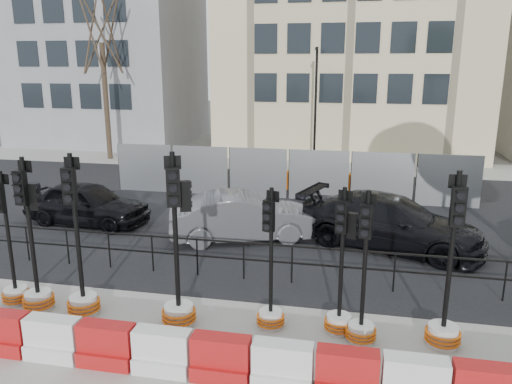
% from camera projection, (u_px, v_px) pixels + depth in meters
% --- Properties ---
extents(ground, '(120.00, 120.00, 0.00)m').
position_uv_depth(ground, '(232.00, 302.00, 11.30)').
color(ground, '#51514C').
rests_on(ground, ground).
extents(sidewalk_near, '(40.00, 6.00, 0.02)m').
position_uv_depth(sidewalk_near, '(189.00, 381.00, 8.45)').
color(sidewalk_near, gray).
rests_on(sidewalk_near, ground).
extents(road, '(40.00, 14.00, 0.03)m').
position_uv_depth(road, '(280.00, 213.00, 17.93)').
color(road, black).
rests_on(road, ground).
extents(sidewalk_far, '(40.00, 4.00, 0.02)m').
position_uv_depth(sidewalk_far, '(306.00, 165.00, 26.47)').
color(sidewalk_far, gray).
rests_on(sidewalk_far, ground).
extents(building_grey, '(11.00, 9.06, 14.00)m').
position_uv_depth(building_grey, '(108.00, 36.00, 33.10)').
color(building_grey, gray).
rests_on(building_grey, ground).
extents(kerb_railing, '(18.00, 0.04, 1.00)m').
position_uv_depth(kerb_railing, '(244.00, 254.00, 12.26)').
color(kerb_railing, black).
rests_on(kerb_railing, ground).
extents(heras_fencing, '(14.33, 1.72, 2.00)m').
position_uv_depth(heras_fencing, '(304.00, 179.00, 20.38)').
color(heras_fencing, gray).
rests_on(heras_fencing, ground).
extents(lamp_post_far, '(0.12, 0.56, 6.00)m').
position_uv_depth(lamp_post_far, '(315.00, 105.00, 24.60)').
color(lamp_post_far, black).
rests_on(lamp_post_far, ground).
extents(tree_bare_far, '(2.00, 2.00, 9.00)m').
position_uv_depth(tree_bare_far, '(101.00, 36.00, 26.45)').
color(tree_bare_far, '#473828').
rests_on(tree_bare_far, ground).
extents(barrier_row, '(12.55, 0.50, 0.80)m').
position_uv_depth(barrier_row, '(192.00, 356.00, 8.55)').
color(barrier_row, '#B11D0E').
rests_on(barrier_row, ground).
extents(traffic_signal_a, '(0.60, 0.60, 3.05)m').
position_uv_depth(traffic_signal_a, '(13.00, 277.00, 11.06)').
color(traffic_signal_a, silver).
rests_on(traffic_signal_a, ground).
extents(traffic_signal_b, '(0.67, 0.67, 3.40)m').
position_uv_depth(traffic_signal_b, '(36.00, 275.00, 10.73)').
color(traffic_signal_b, silver).
rests_on(traffic_signal_b, ground).
extents(traffic_signal_c, '(0.69, 0.69, 3.51)m').
position_uv_depth(traffic_signal_c, '(81.00, 283.00, 10.54)').
color(traffic_signal_c, silver).
rests_on(traffic_signal_c, ground).
extents(traffic_signal_d, '(0.71, 0.71, 3.62)m').
position_uv_depth(traffic_signal_d, '(178.00, 286.00, 10.09)').
color(traffic_signal_d, silver).
rests_on(traffic_signal_d, ground).
extents(traffic_signal_e, '(0.58, 0.58, 2.94)m').
position_uv_depth(traffic_signal_e, '(270.00, 300.00, 10.06)').
color(traffic_signal_e, silver).
rests_on(traffic_signal_e, ground).
extents(traffic_signal_f, '(0.59, 0.59, 3.00)m').
position_uv_depth(traffic_signal_f, '(340.00, 300.00, 9.83)').
color(traffic_signal_f, silver).
rests_on(traffic_signal_f, ground).
extents(traffic_signal_g, '(0.60, 0.60, 3.03)m').
position_uv_depth(traffic_signal_g, '(362.00, 312.00, 9.52)').
color(traffic_signal_g, silver).
rests_on(traffic_signal_g, ground).
extents(traffic_signal_h, '(0.67, 0.67, 3.42)m').
position_uv_depth(traffic_signal_h, '(445.00, 312.00, 9.36)').
color(traffic_signal_h, silver).
rests_on(traffic_signal_h, ground).
extents(car_a, '(2.69, 4.62, 1.44)m').
position_uv_depth(car_a, '(87.00, 203.00, 16.60)').
color(car_a, black).
rests_on(car_a, ground).
extents(car_b, '(4.38, 5.41, 1.46)m').
position_uv_depth(car_b, '(243.00, 217.00, 15.08)').
color(car_b, '#535358').
rests_on(car_b, ground).
extents(car_c, '(5.41, 6.63, 1.54)m').
position_uv_depth(car_c, '(390.00, 222.00, 14.43)').
color(car_c, black).
rests_on(car_c, ground).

